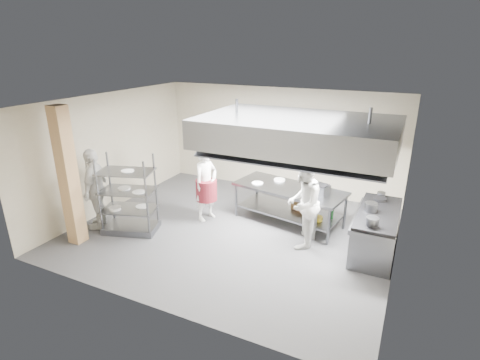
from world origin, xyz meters
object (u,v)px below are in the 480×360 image
at_px(island, 289,205).
at_px(chef_line, 303,203).
at_px(chef_head, 206,184).
at_px(stockpot, 371,207).
at_px(pass_rack, 128,195).
at_px(griddle, 319,189).
at_px(chef_plating, 96,189).
at_px(cooking_range, 376,232).

relative_size(island, chef_line, 1.35).
xyz_separation_m(chef_head, stockpot, (3.81, 0.14, 0.07)).
distance_m(pass_rack, griddle, 4.34).
relative_size(chef_plating, griddle, 4.50).
bearing_deg(griddle, island, -171.49).
bearing_deg(island, chef_head, -149.66).
height_order(pass_rack, griddle, pass_rack).
relative_size(island, chef_head, 1.44).
relative_size(cooking_range, chef_head, 1.09).
height_order(cooking_range, chef_plating, chef_plating).
xyz_separation_m(chef_line, griddle, (0.13, 0.84, 0.04)).
bearing_deg(chef_line, griddle, 170.54).
bearing_deg(stockpot, chef_plating, -164.84).
distance_m(chef_line, griddle, 0.85).
bearing_deg(island, stockpot, -5.17).
bearing_deg(griddle, chef_head, -151.64).
height_order(pass_rack, chef_line, chef_line).
relative_size(griddle, stockpot, 1.65).
height_order(chef_line, stockpot, chef_line).
distance_m(chef_head, chef_plating, 2.57).
height_order(cooking_range, griddle, griddle).
distance_m(pass_rack, stockpot, 5.29).
bearing_deg(griddle, pass_rack, -138.18).
relative_size(chef_line, chef_plating, 1.02).
bearing_deg(island, pass_rack, -137.13).
height_order(chef_head, stockpot, chef_head).
bearing_deg(chef_plating, griddle, 89.16).
distance_m(pass_rack, chef_head, 1.84).
distance_m(chef_head, stockpot, 3.81).
height_order(island, chef_line, chef_line).
height_order(cooking_range, chef_line, chef_line).
xyz_separation_m(island, chef_head, (-1.89, -0.68, 0.46)).
bearing_deg(chef_line, pass_rack, -75.15).
bearing_deg(chef_head, island, -53.68).
xyz_separation_m(pass_rack, chef_plating, (-0.83, -0.14, 0.06)).
height_order(pass_rack, chef_head, chef_head).
xyz_separation_m(cooking_range, chef_line, (-1.48, -0.43, 0.56)).
xyz_separation_m(cooking_range, chef_head, (-3.97, -0.18, 0.49)).
relative_size(island, pass_rack, 1.46).
relative_size(pass_rack, stockpot, 6.99).
bearing_deg(chef_line, chef_head, -96.80).
relative_size(chef_plating, stockpot, 7.44).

